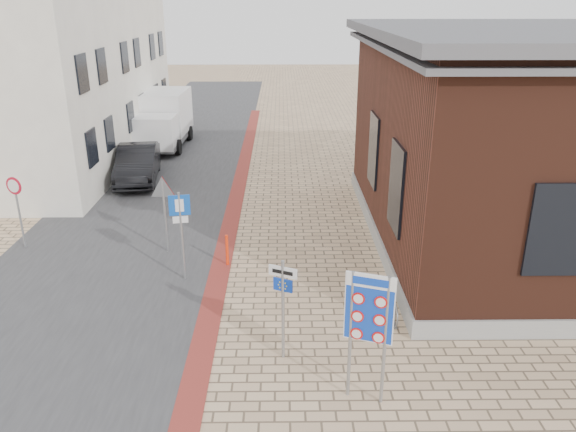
# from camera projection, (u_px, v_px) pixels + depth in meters

# --- Properties ---
(ground) EXTENTS (120.00, 120.00, 0.00)m
(ground) POSITION_uv_depth(u_px,v_px,m) (289.00, 365.00, 12.44)
(ground) COLOR tan
(ground) RESTS_ON ground
(road_strip) EXTENTS (7.00, 60.00, 0.02)m
(road_strip) POSITION_uv_depth(u_px,v_px,m) (168.00, 171.00, 26.35)
(road_strip) COLOR #38383A
(road_strip) RESTS_ON ground
(curb_strip) EXTENTS (0.60, 40.00, 0.02)m
(curb_strip) POSITION_uv_depth(u_px,v_px,m) (234.00, 207.00, 21.73)
(curb_strip) COLOR maroon
(curb_strip) RESTS_ON ground
(brick_building) EXTENTS (13.00, 13.00, 6.80)m
(brick_building) POSITION_uv_depth(u_px,v_px,m) (569.00, 137.00, 17.79)
(brick_building) COLOR gray
(brick_building) RESTS_ON ground
(townhouse_near) EXTENTS (7.40, 6.40, 8.30)m
(townhouse_near) POSITION_uv_depth(u_px,v_px,m) (5.00, 91.00, 21.99)
(townhouse_near) COLOR silver
(townhouse_near) RESTS_ON ground
(townhouse_mid) EXTENTS (7.40, 6.40, 9.10)m
(townhouse_mid) POSITION_uv_depth(u_px,v_px,m) (60.00, 64.00, 27.43)
(townhouse_mid) COLOR silver
(townhouse_mid) RESTS_ON ground
(townhouse_far) EXTENTS (7.40, 6.40, 8.30)m
(townhouse_far) POSITION_uv_depth(u_px,v_px,m) (98.00, 60.00, 33.17)
(townhouse_far) COLOR silver
(townhouse_far) RESTS_ON ground
(bike_rack) EXTENTS (0.08, 1.80, 0.60)m
(bike_rack) POSITION_uv_depth(u_px,v_px,m) (391.00, 303.00, 14.43)
(bike_rack) COLOR slate
(bike_rack) RESTS_ON ground
(sedan) EXTENTS (2.24, 4.89, 1.55)m
(sedan) POSITION_uv_depth(u_px,v_px,m) (138.00, 164.00, 24.71)
(sedan) COLOR black
(sedan) RESTS_ON ground
(box_truck) EXTENTS (2.49, 5.58, 2.89)m
(box_truck) POSITION_uv_depth(u_px,v_px,m) (164.00, 119.00, 30.17)
(box_truck) COLOR slate
(box_truck) RESTS_ON ground
(border_sign) EXTENTS (0.92, 0.36, 2.82)m
(border_sign) POSITION_uv_depth(u_px,v_px,m) (369.00, 311.00, 10.68)
(border_sign) COLOR gray
(border_sign) RESTS_ON ground
(essen_sign) EXTENTS (0.61, 0.30, 2.42)m
(essen_sign) POSITION_uv_depth(u_px,v_px,m) (283.00, 295.00, 12.14)
(essen_sign) COLOR gray
(essen_sign) RESTS_ON ground
(parking_sign) EXTENTS (0.58, 0.14, 2.66)m
(parking_sign) POSITION_uv_depth(u_px,v_px,m) (181.00, 221.00, 15.56)
(parking_sign) COLOR gray
(parking_sign) RESTS_ON ground
(yield_sign) EXTENTS (0.88, 0.12, 2.47)m
(yield_sign) POSITION_uv_depth(u_px,v_px,m) (163.00, 196.00, 17.31)
(yield_sign) COLOR gray
(yield_sign) RESTS_ON ground
(speed_sign) EXTENTS (0.55, 0.21, 2.41)m
(speed_sign) POSITION_uv_depth(u_px,v_px,m) (17.00, 201.00, 17.68)
(speed_sign) COLOR gray
(speed_sign) RESTS_ON ground
(bollard) EXTENTS (0.11, 0.11, 0.99)m
(bollard) POSITION_uv_depth(u_px,v_px,m) (227.00, 250.00, 16.90)
(bollard) COLOR #FF340D
(bollard) RESTS_ON ground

